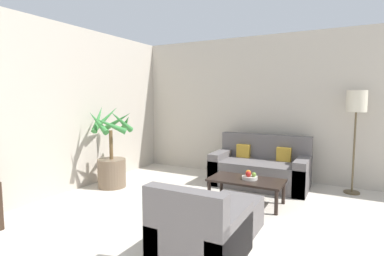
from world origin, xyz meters
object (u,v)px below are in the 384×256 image
at_px(sofa_loveseat, 260,169).
at_px(floor_lamp, 356,107).
at_px(apple_red, 248,174).
at_px(fruit_bowl, 250,178).
at_px(coffee_table, 246,182).
at_px(orange_fruit, 248,173).
at_px(armchair, 200,234).
at_px(apple_green, 254,174).
at_px(potted_palm, 112,159).
at_px(ottoman, 236,214).

distance_m(sofa_loveseat, floor_lamp, 1.82).
distance_m(sofa_loveseat, apple_red, 1.03).
bearing_deg(fruit_bowl, apple_red, -102.49).
distance_m(coffee_table, fruit_bowl, 0.08).
bearing_deg(apple_red, orange_fruit, 107.36).
distance_m(coffee_table, armchair, 1.69).
bearing_deg(apple_green, potted_palm, -172.50).
height_order(coffee_table, armchair, armchair).
bearing_deg(apple_red, ottoman, -81.94).
bearing_deg(fruit_bowl, coffee_table, -151.87).
xyz_separation_m(fruit_bowl, apple_green, (0.06, -0.01, 0.06)).
bearing_deg(sofa_loveseat, potted_palm, -149.96).
bearing_deg(ottoman, apple_red, 98.06).
xyz_separation_m(potted_palm, floor_lamp, (3.66, 1.55, 0.90)).
xyz_separation_m(coffee_table, orange_fruit, (0.01, 0.06, 0.13)).
bearing_deg(orange_fruit, apple_red, -72.64).
relative_size(potted_palm, orange_fruit, 18.27).
distance_m(fruit_bowl, apple_red, 0.08).
distance_m(floor_lamp, apple_red, 2.07).
relative_size(coffee_table, orange_fruit, 13.64).
relative_size(fruit_bowl, orange_fruit, 2.87).
bearing_deg(fruit_bowl, orange_fruit, 131.83).
relative_size(floor_lamp, ottoman, 3.08).
xyz_separation_m(floor_lamp, apple_red, (-1.33, -1.28, -0.94)).
distance_m(floor_lamp, armchair, 3.40).
bearing_deg(potted_palm, sofa_loveseat, 30.04).
bearing_deg(armchair, fruit_bowl, 91.46).
distance_m(apple_red, armchair, 1.67).
height_order(orange_fruit, armchair, armchair).
distance_m(sofa_loveseat, coffee_table, 0.99).
distance_m(floor_lamp, orange_fruit, 2.04).
bearing_deg(apple_green, ottoman, -86.76).
distance_m(fruit_bowl, armchair, 1.71).
height_order(potted_palm, orange_fruit, potted_palm).
bearing_deg(ottoman, floor_lamp, 60.52).
xyz_separation_m(fruit_bowl, armchair, (0.04, -1.70, -0.13)).
xyz_separation_m(sofa_loveseat, coffee_table, (0.07, -0.99, 0.03)).
relative_size(orange_fruit, ottoman, 0.14).
height_order(coffee_table, fruit_bowl, fruit_bowl).
relative_size(sofa_loveseat, floor_lamp, 0.98).
relative_size(sofa_loveseat, apple_red, 20.10).
distance_m(potted_palm, sofa_loveseat, 2.58).
bearing_deg(fruit_bowl, floor_lamp, 43.03).
height_order(apple_red, apple_green, apple_red).
xyz_separation_m(floor_lamp, apple_green, (-1.26, -1.24, -0.95)).
relative_size(floor_lamp, apple_red, 20.45).
distance_m(sofa_loveseat, orange_fruit, 0.94).
bearing_deg(sofa_loveseat, orange_fruit, -85.48).
xyz_separation_m(apple_green, armchair, (-0.02, -1.70, -0.18)).
xyz_separation_m(floor_lamp, armchair, (-1.28, -2.94, -1.13)).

